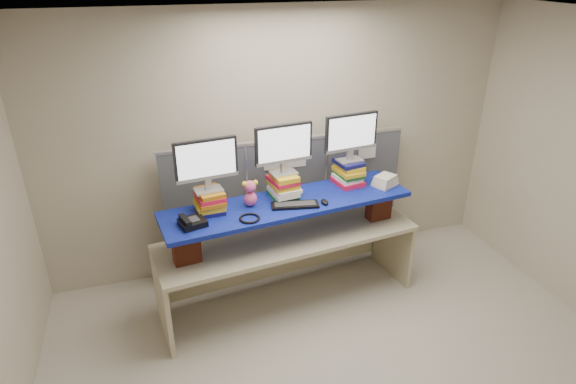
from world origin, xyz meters
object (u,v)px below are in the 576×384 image
object	(u,v)px
keyboard	(295,205)
desk_phone	(192,222)
desk	(288,249)
blue_board	(288,204)
monitor_center	(284,146)
monitor_left	(206,162)
monitor_right	(351,135)

from	to	relation	value
keyboard	desk_phone	bearing A→B (deg)	-164.66
desk	blue_board	xyz separation A→B (m)	(0.00, 0.00, 0.50)
monitor_center	desk_phone	distance (m)	1.06
desk	monitor_left	xyz separation A→B (m)	(-0.72, 0.04, 0.99)
desk	monitor_center	size ratio (longest dim) A/B	4.73
blue_board	desk_phone	xyz separation A→B (m)	(-0.91, -0.19, 0.05)
blue_board	keyboard	world-z (taller)	keyboard
desk	keyboard	xyz separation A→B (m)	(0.03, -0.11, 0.53)
blue_board	keyboard	distance (m)	0.12
monitor_right	keyboard	distance (m)	0.89
blue_board	monitor_center	world-z (taller)	monitor_center
desk	desk_phone	xyz separation A→B (m)	(-0.91, -0.19, 0.55)
monitor_left	desk_phone	xyz separation A→B (m)	(-0.19, -0.22, -0.43)
desk	monitor_right	size ratio (longest dim) A/B	4.73
monitor_center	keyboard	xyz separation A→B (m)	(0.04, -0.22, -0.49)
desk	monitor_right	xyz separation A→B (m)	(0.69, 0.20, 1.04)
desk	blue_board	size ratio (longest dim) A/B	1.10
keyboard	desk_phone	distance (m)	0.95
desk	monitor_left	size ratio (longest dim) A/B	4.73
monitor_left	monitor_center	distance (m)	0.72
blue_board	keyboard	size ratio (longest dim) A/B	5.23
monitor_left	monitor_right	bearing A→B (deg)	-0.00
monitor_right	keyboard	size ratio (longest dim) A/B	1.22
blue_board	monitor_right	bearing A→B (deg)	9.44
desk	monitor_center	bearing A→B (deg)	84.83
monitor_right	desk_phone	size ratio (longest dim) A/B	2.18
desk	monitor_right	world-z (taller)	monitor_right
monitor_left	monitor_center	xyz separation A→B (m)	(0.72, 0.08, 0.04)
monitor_center	monitor_left	bearing A→B (deg)	180.00
blue_board	keyboard	bearing A→B (deg)	-78.55
desk	monitor_left	distance (m)	1.22
desk	monitor_center	world-z (taller)	monitor_center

